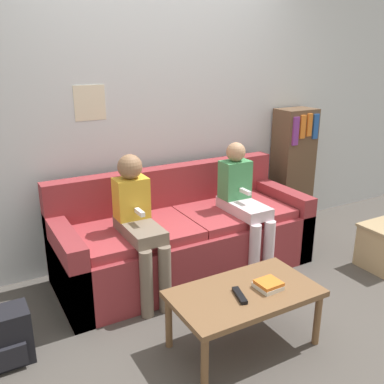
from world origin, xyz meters
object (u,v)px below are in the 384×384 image
object	(u,v)px
bookshelf	(292,169)
backpack	(3,338)
couch	(184,238)
coffee_table	(244,298)
person_right	(244,201)
person_left	(139,220)
tv_remote	(240,295)

from	to	relation	value
bookshelf	backpack	bearing A→B (deg)	-164.78
couch	backpack	bearing A→B (deg)	-161.94
coffee_table	person_right	bearing A→B (deg)	54.80
backpack	person_left	bearing A→B (deg)	15.93
couch	backpack	distance (m)	1.54
coffee_table	bookshelf	xyz separation A→B (m)	(1.57, 1.34, 0.28)
bookshelf	person_right	bearing A→B (deg)	-152.56
coffee_table	person_left	xyz separation A→B (m)	(-0.33, 0.84, 0.27)
person_left	tv_remote	xyz separation A→B (m)	(0.26, -0.88, -0.22)
person_right	couch	bearing A→B (deg)	156.19
person_right	bookshelf	world-z (taller)	bookshelf
couch	tv_remote	distance (m)	1.10
coffee_table	person_right	world-z (taller)	person_right
coffee_table	backpack	world-z (taller)	coffee_table
tv_remote	bookshelf	world-z (taller)	bookshelf
coffee_table	person_left	bearing A→B (deg)	111.19
person_left	person_right	size ratio (longest dim) A/B	1.01
couch	person_right	bearing A→B (deg)	-23.81
person_right	tv_remote	bearing A→B (deg)	-126.83
person_right	bookshelf	distance (m)	1.10
couch	person_left	bearing A→B (deg)	-157.63
tv_remote	backpack	size ratio (longest dim) A/B	0.52
coffee_table	person_right	xyz separation A→B (m)	(0.59, 0.84, 0.26)
person_right	tv_remote	size ratio (longest dim) A/B	6.06
backpack	tv_remote	bearing A→B (deg)	-25.57
couch	person_right	xyz separation A→B (m)	(0.45, -0.20, 0.31)
couch	person_right	size ratio (longest dim) A/B	1.97
couch	bookshelf	xyz separation A→B (m)	(1.42, 0.31, 0.33)
person_left	person_right	distance (m)	0.92
tv_remote	backpack	xyz separation A→B (m)	(-1.25, 0.60, -0.23)
couch	bookshelf	world-z (taller)	bookshelf
coffee_table	bookshelf	distance (m)	2.08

